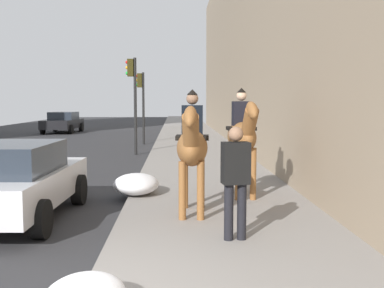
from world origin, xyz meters
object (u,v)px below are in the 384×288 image
object	(u,v)px
traffic_light_far_curb	(141,96)
mounted_horse_near	(192,146)
pedestrian_greeting	(236,175)
car_far_lane	(12,180)
car_mid_lane	(63,122)
traffic_light_near_curb	(133,90)
mounted_horse_far	(242,135)

from	to	relation	value
traffic_light_far_curb	mounted_horse_near	bearing A→B (deg)	-172.54
pedestrian_greeting	car_far_lane	xyz separation A→B (m)	(1.76, 3.89, -0.34)
mounted_horse_near	car_mid_lane	bearing A→B (deg)	-157.71
pedestrian_greeting	traffic_light_near_curb	world-z (taller)	traffic_light_near_curb
car_far_lane	traffic_light_near_curb	size ratio (longest dim) A/B	1.04
mounted_horse_far	traffic_light_far_curb	world-z (taller)	traffic_light_far_curb
pedestrian_greeting	traffic_light_far_curb	xyz separation A→B (m)	(16.92, 2.60, 1.35)
car_mid_lane	traffic_light_near_curb	distance (m)	15.11
mounted_horse_far	car_mid_lane	distance (m)	24.60
mounted_horse_near	pedestrian_greeting	xyz separation A→B (m)	(-1.58, -0.59, -0.29)
mounted_horse_near	traffic_light_near_curb	distance (m)	10.95
pedestrian_greeting	traffic_light_far_curb	world-z (taller)	traffic_light_far_curb
car_mid_lane	mounted_horse_far	bearing A→B (deg)	24.98
mounted_horse_near	car_mid_lane	xyz separation A→B (m)	(24.39, 8.13, -0.64)
pedestrian_greeting	car_far_lane	distance (m)	4.28
car_far_lane	pedestrian_greeting	bearing A→B (deg)	-112.25
mounted_horse_far	car_mid_lane	world-z (taller)	mounted_horse_far
mounted_horse_near	car_far_lane	distance (m)	3.36
mounted_horse_far	traffic_light_far_curb	distance (m)	14.12
car_mid_lane	traffic_light_near_curb	world-z (taller)	traffic_light_near_curb
traffic_light_near_curb	pedestrian_greeting	bearing A→B (deg)	-168.04
car_mid_lane	car_far_lane	world-z (taller)	same
pedestrian_greeting	mounted_horse_near	bearing A→B (deg)	12.87
car_far_lane	mounted_horse_far	bearing A→B (deg)	-70.05
traffic_light_near_curb	car_far_lane	bearing A→B (deg)	173.03
mounted_horse_far	traffic_light_near_curb	bearing A→B (deg)	-164.69
mounted_horse_near	car_mid_lane	size ratio (longest dim) A/B	0.51
pedestrian_greeting	traffic_light_far_curb	bearing A→B (deg)	1.21
mounted_horse_near	traffic_light_near_curb	size ratio (longest dim) A/B	0.58
mounted_horse_near	mounted_horse_far	distance (m)	1.97
car_far_lane	traffic_light_near_curb	world-z (taller)	traffic_light_near_curb
traffic_light_far_curb	car_mid_lane	bearing A→B (deg)	34.06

